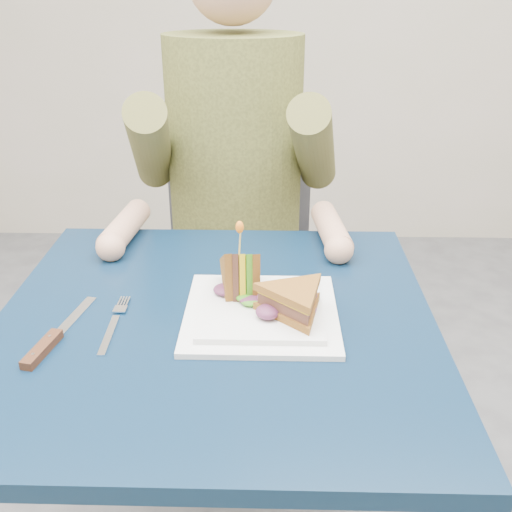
{
  "coord_description": "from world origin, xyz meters",
  "views": [
    {
      "loc": [
        0.09,
        -0.87,
        1.27
      ],
      "look_at": [
        0.07,
        0.05,
        0.82
      ],
      "focal_mm": 42.0,
      "sensor_mm": 36.0,
      "label": 1
    }
  ],
  "objects_px": {
    "chair": "(238,245)",
    "sandwich_upright": "(240,276)",
    "table": "(216,355)",
    "plate": "(261,311)",
    "knife": "(49,342)",
    "diner": "(234,127)",
    "sandwich_flat": "(294,301)",
    "fork": "(113,325)"
  },
  "relations": [
    {
      "from": "sandwich_upright",
      "to": "diner",
      "type": "bearing_deg",
      "value": 94.34
    },
    {
      "from": "plate",
      "to": "sandwich_upright",
      "type": "height_order",
      "value": "sandwich_upright"
    },
    {
      "from": "table",
      "to": "knife",
      "type": "bearing_deg",
      "value": -159.87
    },
    {
      "from": "chair",
      "to": "sandwich_flat",
      "type": "height_order",
      "value": "chair"
    },
    {
      "from": "sandwich_flat",
      "to": "knife",
      "type": "bearing_deg",
      "value": -169.34
    },
    {
      "from": "chair",
      "to": "diner",
      "type": "xyz_separation_m",
      "value": [
        -0.0,
        -0.11,
        0.37
      ]
    },
    {
      "from": "chair",
      "to": "fork",
      "type": "xyz_separation_m",
      "value": [
        -0.17,
        -0.74,
        0.19
      ]
    },
    {
      "from": "table",
      "to": "plate",
      "type": "distance_m",
      "value": 0.12
    },
    {
      "from": "table",
      "to": "sandwich_upright",
      "type": "relative_size",
      "value": 5.62
    },
    {
      "from": "diner",
      "to": "table",
      "type": "bearing_deg",
      "value": -90.0
    },
    {
      "from": "sandwich_flat",
      "to": "sandwich_upright",
      "type": "bearing_deg",
      "value": 142.84
    },
    {
      "from": "diner",
      "to": "sandwich_flat",
      "type": "xyz_separation_m",
      "value": [
        0.13,
        -0.62,
        -0.14
      ]
    },
    {
      "from": "sandwich_flat",
      "to": "knife",
      "type": "height_order",
      "value": "sandwich_flat"
    },
    {
      "from": "sandwich_upright",
      "to": "sandwich_flat",
      "type": "bearing_deg",
      "value": -37.16
    },
    {
      "from": "sandwich_upright",
      "to": "fork",
      "type": "xyz_separation_m",
      "value": [
        -0.21,
        -0.09,
        -0.05
      ]
    },
    {
      "from": "diner",
      "to": "plate",
      "type": "height_order",
      "value": "diner"
    },
    {
      "from": "chair",
      "to": "diner",
      "type": "height_order",
      "value": "diner"
    },
    {
      "from": "table",
      "to": "sandwich_upright",
      "type": "distance_m",
      "value": 0.15
    },
    {
      "from": "plate",
      "to": "fork",
      "type": "height_order",
      "value": "plate"
    },
    {
      "from": "sandwich_upright",
      "to": "plate",
      "type": "bearing_deg",
      "value": -50.29
    },
    {
      "from": "table",
      "to": "knife",
      "type": "relative_size",
      "value": 3.39
    },
    {
      "from": "table",
      "to": "diner",
      "type": "relative_size",
      "value": 1.01
    },
    {
      "from": "plate",
      "to": "fork",
      "type": "relative_size",
      "value": 1.45
    },
    {
      "from": "diner",
      "to": "chair",
      "type": "bearing_deg",
      "value": 90.0
    },
    {
      "from": "table",
      "to": "diner",
      "type": "distance_m",
      "value": 0.65
    },
    {
      "from": "chair",
      "to": "knife",
      "type": "xyz_separation_m",
      "value": [
        -0.25,
        -0.8,
        0.2
      ]
    },
    {
      "from": "chair",
      "to": "sandwich_upright",
      "type": "bearing_deg",
      "value": -86.4
    },
    {
      "from": "diner",
      "to": "plate",
      "type": "bearing_deg",
      "value": -82.4
    },
    {
      "from": "table",
      "to": "sandwich_flat",
      "type": "relative_size",
      "value": 3.8
    },
    {
      "from": "table",
      "to": "chair",
      "type": "xyz_separation_m",
      "value": [
        0.0,
        0.71,
        -0.11
      ]
    },
    {
      "from": "knife",
      "to": "sandwich_upright",
      "type": "bearing_deg",
      "value": 25.79
    },
    {
      "from": "diner",
      "to": "sandwich_flat",
      "type": "relative_size",
      "value": 3.77
    },
    {
      "from": "chair",
      "to": "sandwich_upright",
      "type": "relative_size",
      "value": 6.96
    },
    {
      "from": "table",
      "to": "sandwich_flat",
      "type": "xyz_separation_m",
      "value": [
        0.13,
        -0.02,
        0.12
      ]
    },
    {
      "from": "table",
      "to": "fork",
      "type": "relative_size",
      "value": 4.19
    },
    {
      "from": "chair",
      "to": "fork",
      "type": "relative_size",
      "value": 5.19
    },
    {
      "from": "table",
      "to": "sandwich_upright",
      "type": "bearing_deg",
      "value": 50.18
    },
    {
      "from": "knife",
      "to": "diner",
      "type": "bearing_deg",
      "value": 69.72
    },
    {
      "from": "diner",
      "to": "knife",
      "type": "bearing_deg",
      "value": -110.28
    },
    {
      "from": "chair",
      "to": "diner",
      "type": "distance_m",
      "value": 0.39
    },
    {
      "from": "chair",
      "to": "plate",
      "type": "relative_size",
      "value": 3.58
    },
    {
      "from": "fork",
      "to": "sandwich_flat",
      "type": "bearing_deg",
      "value": 3.0
    }
  ]
}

